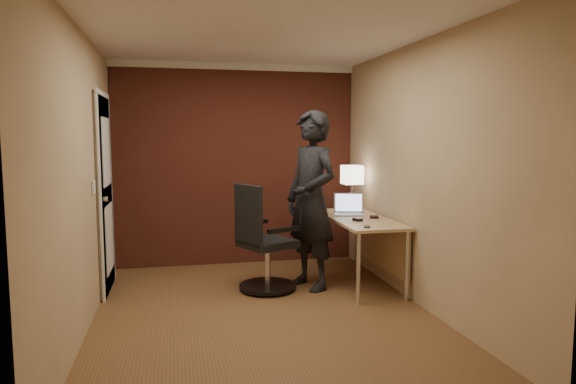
# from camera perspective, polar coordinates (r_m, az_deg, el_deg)

# --- Properties ---
(room) EXTENTS (4.00, 4.00, 4.00)m
(room) POSITION_cam_1_polar(r_m,az_deg,el_deg) (6.03, -7.86, 3.86)
(room) COLOR brown
(room) RESTS_ON ground
(desk) EXTENTS (0.60, 1.50, 0.73)m
(desk) POSITION_cam_1_polar(r_m,az_deg,el_deg) (5.68, 8.51, -4.07)
(desk) COLOR #DAB77D
(desk) RESTS_ON ground
(desk_lamp) EXTENTS (0.22, 0.22, 0.54)m
(desk_lamp) POSITION_cam_1_polar(r_m,az_deg,el_deg) (6.13, 7.13, 1.84)
(desk_lamp) COLOR silver
(desk_lamp) RESTS_ON desk
(laptop) EXTENTS (0.39, 0.34, 0.23)m
(laptop) POSITION_cam_1_polar(r_m,az_deg,el_deg) (5.86, 6.76, -1.83)
(laptop) COLOR silver
(laptop) RESTS_ON desk
(mouse) EXTENTS (0.09, 0.12, 0.03)m
(mouse) POSITION_cam_1_polar(r_m,az_deg,el_deg) (5.40, 7.74, -3.04)
(mouse) COLOR black
(mouse) RESTS_ON desk
(phone) EXTENTS (0.09, 0.13, 0.01)m
(phone) POSITION_cam_1_polar(r_m,az_deg,el_deg) (5.06, 8.75, -3.81)
(phone) COLOR black
(phone) RESTS_ON desk
(wallet) EXTENTS (0.12, 0.13, 0.02)m
(wallet) POSITION_cam_1_polar(r_m,az_deg,el_deg) (5.63, 9.54, -2.75)
(wallet) COLOR black
(wallet) RESTS_ON desk
(office_chair) EXTENTS (0.66, 0.70, 1.10)m
(office_chair) POSITION_cam_1_polar(r_m,az_deg,el_deg) (5.34, -2.92, -5.95)
(office_chair) COLOR black
(office_chair) RESTS_ON ground
(person) EXTENTS (0.70, 0.81, 1.88)m
(person) POSITION_cam_1_polar(r_m,az_deg,el_deg) (5.40, 2.59, -0.91)
(person) COLOR black
(person) RESTS_ON ground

